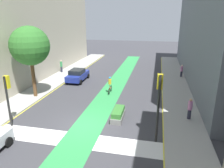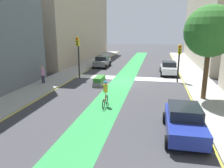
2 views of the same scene
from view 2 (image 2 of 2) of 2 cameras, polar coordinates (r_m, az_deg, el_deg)
The scene contains 17 objects.
ground_plane at distance 22.78m, azimuth 3.55°, elevation 0.45°, with size 120.00×120.00×0.00m, color #38383D.
bike_lane_paint at distance 22.83m, azimuth 2.59°, elevation 0.51°, with size 2.40×60.00×0.01m, color #2D8C47.
crosswalk_band at distance 24.71m, azimuth 4.23°, elevation 1.55°, with size 12.00×1.80×0.01m, color silver.
sidewalk_left at distance 22.97m, azimuth 22.41°, elevation -0.31°, with size 3.00×60.00×0.15m, color #9E9E99.
curb_stripe_left at distance 22.75m, azimuth 18.68°, elevation -0.30°, with size 0.16×60.00×0.01m, color yellow.
sidewalk_right at distance 24.92m, azimuth -13.77°, elevation 1.45°, with size 3.00×60.00×0.15m, color #9E9E99.
curb_stripe_right at distance 24.34m, azimuth -10.57°, elevation 1.15°, with size 0.16×60.00×0.01m, color yellow.
buildings_right_row at distance 30.59m, azimuth -21.27°, elevation 17.47°, with size 9.33×59.95×16.08m.
traffic_signal_near_right at distance 24.46m, azimuth -8.92°, elevation 8.88°, with size 0.35×0.52×4.59m.
traffic_signal_near_left at distance 23.24m, azimuth 17.29°, elevation 7.01°, with size 0.35×0.52×3.90m.
car_silver_left_near at distance 27.49m, azimuth 14.71°, elevation 4.11°, with size 2.13×4.25×1.57m.
car_blue_left_far at distance 12.02m, azimuth 18.47°, elevation -9.18°, with size 2.06×4.22×1.57m.
car_grey_right_near at distance 32.03m, azimuth -2.65°, elevation 5.96°, with size 2.03×4.20×1.57m.
cyclist_in_lane at distance 15.56m, azimuth -1.77°, elevation -2.40°, with size 0.32×1.73×1.86m.
pedestrian_sidewalk_right_b at distance 22.70m, azimuth -17.74°, elevation 2.41°, with size 0.34×0.34×1.72m.
street_tree_near at distance 17.72m, azimuth 24.45°, elevation 12.43°, with size 3.77×3.77×7.01m.
median_planter at distance 21.61m, azimuth -3.33°, elevation 0.80°, with size 0.85×2.22×0.85m.
Camera 2 is at (-3.12, 21.90, 5.44)m, focal length 34.72 mm.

